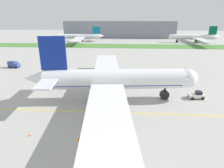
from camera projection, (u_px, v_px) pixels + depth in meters
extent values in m
plane|color=#ADAAA5|center=(118.00, 108.00, 49.45)|extent=(600.00, 600.00, 0.00)
cube|color=yellow|center=(118.00, 113.00, 47.00)|extent=(280.00, 0.36, 0.01)
cube|color=#4C8438|center=(123.00, 46.00, 153.98)|extent=(320.00, 24.00, 0.10)
cylinder|color=white|center=(114.00, 79.00, 52.39)|extent=(38.47, 9.20, 5.52)
cube|color=navy|center=(114.00, 82.00, 52.71)|extent=(36.91, 8.61, 0.66)
sphere|color=white|center=(188.00, 78.00, 53.00)|extent=(5.24, 5.24, 5.24)
cone|color=white|center=(35.00, 78.00, 51.61)|extent=(6.50, 5.26, 4.69)
cube|color=navy|center=(53.00, 53.00, 49.52)|extent=(6.88, 1.22, 8.83)
cube|color=white|center=(57.00, 71.00, 56.82)|extent=(5.03, 9.20, 0.39)
cube|color=white|center=(47.00, 83.00, 46.42)|extent=(5.03, 9.20, 0.39)
cube|color=white|center=(107.00, 64.00, 71.32)|extent=(11.68, 34.96, 0.44)
cube|color=white|center=(108.00, 117.00, 33.81)|extent=(11.68, 34.96, 0.44)
cylinder|color=#B7BABF|center=(110.00, 75.00, 64.64)|extent=(5.51, 3.53, 3.04)
cylinder|color=black|center=(118.00, 74.00, 64.72)|extent=(0.76, 3.22, 3.19)
cylinder|color=#B7BABF|center=(113.00, 106.00, 41.67)|extent=(5.51, 3.53, 3.04)
cylinder|color=black|center=(125.00, 106.00, 41.75)|extent=(0.76, 3.22, 3.19)
cylinder|color=black|center=(165.00, 91.00, 54.10)|extent=(0.58, 0.58, 2.14)
cylinder|color=black|center=(164.00, 95.00, 54.46)|extent=(2.72, 1.43, 2.62)
cylinder|color=black|center=(103.00, 88.00, 56.31)|extent=(0.58, 0.58, 2.14)
cylinder|color=black|center=(103.00, 92.00, 56.67)|extent=(2.72, 1.43, 2.62)
cylinder|color=black|center=(103.00, 96.00, 50.85)|extent=(0.58, 0.58, 2.14)
cylinder|color=black|center=(103.00, 100.00, 51.21)|extent=(2.72, 1.43, 2.62)
cube|color=black|center=(185.00, 76.00, 52.74)|extent=(2.33, 4.31, 0.99)
sphere|color=black|center=(63.00, 75.00, 54.34)|extent=(0.39, 0.39, 0.39)
sphere|color=black|center=(76.00, 75.00, 54.45)|extent=(0.39, 0.39, 0.39)
sphere|color=black|center=(88.00, 75.00, 54.56)|extent=(0.39, 0.39, 0.39)
sphere|color=black|center=(101.00, 75.00, 54.66)|extent=(0.39, 0.39, 0.39)
sphere|color=black|center=(114.00, 74.00, 54.77)|extent=(0.39, 0.39, 0.39)
sphere|color=black|center=(126.00, 74.00, 54.88)|extent=(0.39, 0.39, 0.39)
sphere|color=black|center=(139.00, 74.00, 54.98)|extent=(0.39, 0.39, 0.39)
sphere|color=black|center=(151.00, 74.00, 55.09)|extent=(0.39, 0.39, 0.39)
sphere|color=black|center=(163.00, 74.00, 55.20)|extent=(0.39, 0.39, 0.39)
cube|color=white|center=(196.00, 96.00, 54.87)|extent=(4.42, 2.56, 0.91)
cube|color=black|center=(199.00, 93.00, 54.58)|extent=(1.68, 1.78, 0.90)
cylinder|color=black|center=(186.00, 97.00, 54.88)|extent=(1.80, 0.29, 0.12)
cylinder|color=black|center=(192.00, 99.00, 53.96)|extent=(0.93, 0.44, 0.90)
cylinder|color=black|center=(189.00, 96.00, 55.99)|extent=(0.93, 0.44, 0.90)
cylinder|color=black|center=(203.00, 98.00, 54.05)|extent=(0.93, 0.44, 0.90)
cylinder|color=black|center=(199.00, 96.00, 56.08)|extent=(0.93, 0.44, 0.90)
cylinder|color=black|center=(80.00, 143.00, 35.05)|extent=(0.11, 0.11, 0.78)
cylinder|color=orange|center=(80.00, 140.00, 34.89)|extent=(0.09, 0.09, 0.50)
cylinder|color=black|center=(79.00, 143.00, 34.98)|extent=(0.11, 0.11, 0.78)
cylinder|color=orange|center=(78.00, 141.00, 34.71)|extent=(0.09, 0.09, 0.50)
cube|color=orange|center=(79.00, 140.00, 34.79)|extent=(0.47, 0.40, 0.56)
sphere|color=brown|center=(79.00, 138.00, 34.66)|extent=(0.21, 0.21, 0.21)
cube|color=#F2590C|center=(30.00, 136.00, 37.88)|extent=(0.36, 0.36, 0.03)
cone|color=#F2590C|center=(30.00, 134.00, 37.78)|extent=(0.28, 0.28, 0.55)
cylinder|color=white|center=(30.00, 134.00, 37.77)|extent=(0.17, 0.17, 0.06)
cube|color=#33478C|center=(13.00, 64.00, 88.22)|extent=(4.36, 2.88, 2.48)
cube|color=#33478C|center=(17.00, 65.00, 87.76)|extent=(1.93, 2.33, 1.60)
cube|color=#263347|center=(19.00, 65.00, 87.48)|extent=(0.42, 1.80, 0.70)
cylinder|color=black|center=(19.00, 66.00, 89.01)|extent=(0.94, 0.46, 0.90)
cylinder|color=black|center=(16.00, 67.00, 87.04)|extent=(0.94, 0.46, 0.90)
cylinder|color=black|center=(13.00, 66.00, 89.86)|extent=(0.94, 0.46, 0.90)
cylinder|color=black|center=(10.00, 67.00, 87.89)|extent=(0.94, 0.46, 0.90)
cylinder|color=white|center=(79.00, 36.00, 182.07)|extent=(40.91, 8.12, 4.24)
cube|color=#0C6B9E|center=(79.00, 37.00, 182.32)|extent=(39.25, 7.63, 0.51)
sphere|color=white|center=(56.00, 36.00, 181.46)|extent=(4.03, 4.03, 4.03)
cone|color=white|center=(102.00, 36.00, 182.59)|extent=(4.99, 4.03, 3.60)
cube|color=#0C6B9E|center=(96.00, 30.00, 180.71)|extent=(7.33, 1.12, 6.78)
cube|color=white|center=(97.00, 36.00, 178.37)|extent=(5.11, 7.18, 0.30)
cube|color=white|center=(98.00, 35.00, 186.35)|extent=(5.11, 7.18, 0.30)
cube|color=white|center=(78.00, 39.00, 163.06)|extent=(12.42, 37.31, 0.34)
cube|color=white|center=(83.00, 35.00, 201.55)|extent=(12.42, 37.31, 0.34)
cylinder|color=#B7BABF|center=(78.00, 40.00, 171.21)|extent=(4.23, 2.71, 2.33)
cylinder|color=black|center=(76.00, 40.00, 171.16)|extent=(0.58, 2.47, 2.45)
cylinder|color=#B7BABF|center=(81.00, 37.00, 194.18)|extent=(4.23, 2.71, 2.33)
cylinder|color=black|center=(79.00, 37.00, 194.12)|extent=(0.58, 2.47, 2.45)
cylinder|color=black|center=(63.00, 39.00, 182.61)|extent=(0.44, 0.44, 1.64)
cylinder|color=black|center=(63.00, 40.00, 182.89)|extent=(2.09, 1.10, 2.01)
cylinder|color=black|center=(82.00, 40.00, 181.05)|extent=(0.44, 0.44, 1.64)
cylinder|color=black|center=(82.00, 40.00, 181.32)|extent=(2.09, 1.10, 2.01)
cylinder|color=black|center=(83.00, 39.00, 185.24)|extent=(0.44, 0.44, 1.64)
cylinder|color=black|center=(83.00, 40.00, 185.51)|extent=(2.09, 1.10, 2.01)
cylinder|color=white|center=(194.00, 37.00, 172.02)|extent=(37.99, 5.47, 4.51)
cube|color=#055938|center=(193.00, 38.00, 172.28)|extent=(36.47, 5.07, 0.54)
sphere|color=white|center=(171.00, 37.00, 173.75)|extent=(4.29, 4.29, 4.29)
cone|color=white|center=(218.00, 37.00, 170.10)|extent=(5.06, 3.96, 3.84)
cube|color=#055938|center=(213.00, 30.00, 168.69)|extent=(6.83, 0.62, 7.22)
cube|color=white|center=(215.00, 37.00, 166.12)|extent=(4.35, 7.33, 0.32)
cube|color=white|center=(211.00, 36.00, 174.60)|extent=(4.35, 7.33, 0.32)
cube|color=white|center=(203.00, 40.00, 153.92)|extent=(9.19, 34.30, 0.36)
cube|color=white|center=(189.00, 36.00, 190.16)|extent=(9.19, 34.30, 0.36)
cylinder|color=#B7BABF|center=(198.00, 41.00, 161.68)|extent=(4.35, 2.59, 2.48)
cylinder|color=black|center=(196.00, 41.00, 161.86)|extent=(0.44, 2.62, 2.61)
cylinder|color=#B7BABF|center=(190.00, 38.00, 183.52)|extent=(4.35, 2.59, 2.48)
cylinder|color=black|center=(188.00, 38.00, 183.70)|extent=(0.44, 2.62, 2.61)
cylinder|color=black|center=(177.00, 40.00, 174.30)|extent=(0.47, 0.47, 1.75)
cylinder|color=black|center=(177.00, 41.00, 174.59)|extent=(2.17, 1.02, 2.14)
cylinder|color=black|center=(197.00, 41.00, 170.58)|extent=(0.47, 0.47, 1.75)
cylinder|color=black|center=(197.00, 42.00, 170.87)|extent=(2.17, 1.02, 2.14)
cylinder|color=black|center=(196.00, 40.00, 175.03)|extent=(0.47, 0.47, 1.75)
cylinder|color=black|center=(196.00, 41.00, 175.32)|extent=(2.17, 1.02, 2.14)
cube|color=gray|center=(119.00, 29.00, 214.15)|extent=(122.46, 20.00, 18.00)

